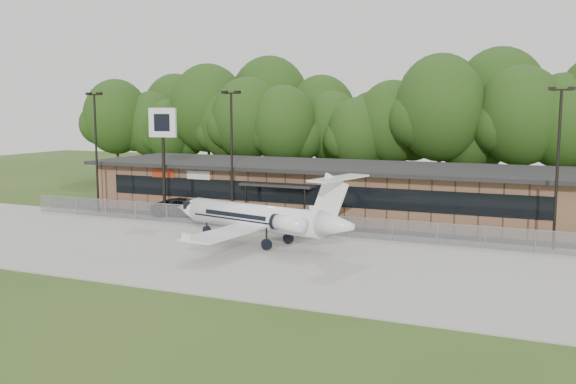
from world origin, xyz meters
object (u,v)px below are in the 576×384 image
at_px(business_jet, 261,219).
at_px(terminal, 326,189).
at_px(suv, 184,208).
at_px(pole_sign, 163,134).

bearing_deg(business_jet, terminal, 105.04).
relative_size(terminal, suv, 7.56).
bearing_deg(terminal, suv, -150.31).
xyz_separation_m(business_jet, pole_sign, (-11.90, 6.37, 5.05)).
height_order(business_jet, pole_sign, pole_sign).
relative_size(terminal, pole_sign, 4.58).
relative_size(business_jet, suv, 2.73).
height_order(business_jet, suv, business_jet).
distance_m(terminal, suv, 11.99).
distance_m(terminal, pole_sign, 14.27).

